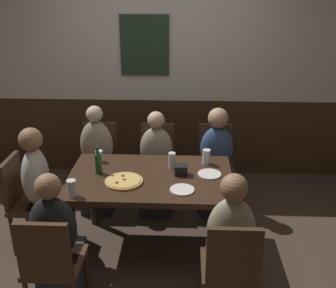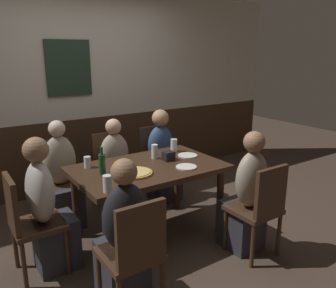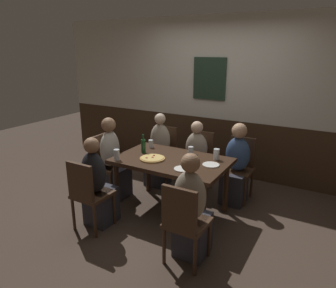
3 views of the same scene
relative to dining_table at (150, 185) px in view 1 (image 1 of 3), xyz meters
name	(u,v)px [view 1 (image 1 of 3)]	position (x,y,z in m)	size (l,w,h in m)	color
ground_plane	(151,247)	(0.00, 0.00, -0.65)	(12.00, 12.00, 0.00)	#423328
wall_back	(161,71)	(0.00, 1.65, 0.65)	(6.40, 0.13, 2.60)	#3D2819
dining_table	(150,185)	(0.00, 0.00, 0.00)	(1.42, 0.90, 0.74)	#382316
chair_mid_far	(157,160)	(0.00, 0.87, -0.15)	(0.40, 0.40, 0.88)	#422B1C
chair_right_far	(215,161)	(0.63, 0.87, -0.15)	(0.40, 0.40, 0.88)	#422B1C
chair_right_near	(231,267)	(0.63, -0.87, -0.15)	(0.40, 0.40, 0.88)	#422B1C
chair_left_near	(51,262)	(-0.63, -0.87, -0.15)	(0.40, 0.40, 0.88)	#422B1C
chair_left_far	(100,159)	(-0.63, 0.87, -0.15)	(0.40, 0.40, 0.88)	#422B1C
chair_head_west	(26,198)	(-1.13, 0.00, -0.15)	(0.40, 0.40, 0.88)	#422B1C
person_mid_far	(156,170)	(0.00, 0.70, -0.20)	(0.34, 0.37, 1.08)	#2D2D38
person_right_far	(216,169)	(0.63, 0.70, -0.17)	(0.34, 0.37, 1.13)	#2D2D38
person_right_near	(228,254)	(0.63, -0.70, -0.17)	(0.34, 0.37, 1.15)	#2D2D38
person_left_near	(58,250)	(-0.63, -0.70, -0.18)	(0.34, 0.37, 1.12)	#2D2D38
person_left_far	(97,167)	(-0.63, 0.70, -0.18)	(0.34, 0.37, 1.13)	#2D2D38
person_head_west	(44,198)	(-0.97, 0.00, -0.15)	(0.37, 0.34, 1.17)	#2D2D38
pizza	(124,181)	(-0.21, -0.12, 0.10)	(0.32, 0.32, 0.03)	tan
pint_glass_pale	(72,189)	(-0.58, -0.37, 0.15)	(0.07, 0.07, 0.14)	silver
tumbler_water	(206,158)	(0.50, 0.27, 0.15)	(0.07, 0.07, 0.14)	silver
pint_glass_stout	(99,157)	(-0.50, 0.28, 0.14)	(0.07, 0.07, 0.11)	silver
highball_clear	(172,161)	(0.18, 0.17, 0.15)	(0.07, 0.07, 0.15)	silver
beer_bottle_green	(98,163)	(-0.45, 0.03, 0.19)	(0.06, 0.06, 0.25)	#194723
plate_white_large	(210,174)	(0.52, 0.05, 0.10)	(0.20, 0.20, 0.01)	white
plate_white_small	(182,190)	(0.28, -0.24, 0.10)	(0.20, 0.20, 0.01)	white
condiment_caddy	(181,170)	(0.27, 0.04, 0.13)	(0.11, 0.09, 0.09)	black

